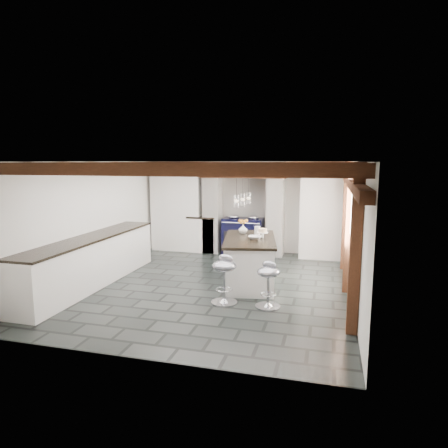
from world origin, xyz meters
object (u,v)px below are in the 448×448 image
(kitchen_island, at_px, (250,260))
(bar_stool_far, at_px, (225,274))
(range_cooker, at_px, (243,235))
(bar_stool_near, at_px, (269,279))

(kitchen_island, bearing_deg, bar_stool_far, -109.41)
(range_cooker, xyz_separation_m, bar_stool_far, (0.46, -3.61, 0.03))
(bar_stool_far, bearing_deg, range_cooker, 114.59)
(bar_stool_near, xyz_separation_m, bar_stool_far, (-0.72, -0.00, 0.04))
(kitchen_island, relative_size, bar_stool_near, 2.59)
(range_cooker, bearing_deg, kitchen_island, -75.22)
(range_cooker, height_order, kitchen_island, kitchen_island)
(range_cooker, relative_size, bar_stool_far, 1.24)
(range_cooker, height_order, bar_stool_far, range_cooker)
(bar_stool_far, bearing_deg, kitchen_island, 98.23)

